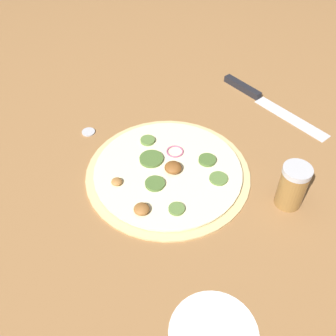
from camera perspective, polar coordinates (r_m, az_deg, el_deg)
name	(u,v)px	position (r m, az deg, el deg)	size (l,w,h in m)	color
ground_plane	(168,174)	(0.89, 0.00, -0.81)	(3.00, 3.00, 0.00)	olive
pizza	(168,172)	(0.88, -0.03, -0.56)	(0.37, 0.37, 0.03)	#D6B77A
knife	(257,96)	(1.13, 12.73, 10.16)	(0.33, 0.14, 0.02)	silver
spice_jar	(292,186)	(0.83, 17.61, -2.51)	(0.06, 0.06, 0.10)	olive
loose_cap	(88,131)	(1.01, -11.48, 5.22)	(0.03, 0.03, 0.01)	#B2B2B7
flour_patch	(214,333)	(0.70, 6.65, -22.70)	(0.15, 0.15, 0.00)	white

